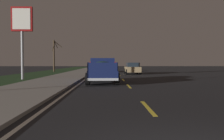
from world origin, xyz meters
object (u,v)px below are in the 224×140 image
sedan_black (107,67)px  gas_price_sign (22,25)px  sedan_tan (132,68)px  bare_tree_far (54,55)px  pickup_truck (103,70)px

sedan_black → gas_price_sign: (-16.24, 7.53, 4.12)m
sedan_tan → bare_tree_far: (7.86, 12.54, 2.08)m
sedan_black → sedan_tan: bearing=-151.4°
pickup_truck → sedan_black: pickup_truck is taller
sedan_black → bare_tree_far: bare_tree_far is taller
pickup_truck → bare_tree_far: bare_tree_far is taller
pickup_truck → sedan_black: bearing=-0.5°
sedan_tan → gas_price_sign: size_ratio=0.67×
gas_price_sign → bare_tree_far: 17.75m
gas_price_sign → sedan_black: bearing=-24.9°
sedan_tan → sedan_black: (6.52, 3.56, 0.00)m
bare_tree_far → pickup_truck: bearing=-157.2°
bare_tree_far → sedan_black: bearing=-98.5°
pickup_truck → bare_tree_far: size_ratio=1.02×
pickup_truck → gas_price_sign: bearing=65.1°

